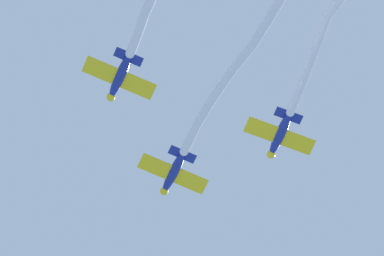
% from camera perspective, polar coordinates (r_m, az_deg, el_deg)
% --- Properties ---
extents(airplane_lead, '(5.63, 7.51, 1.87)m').
position_cam_1_polar(airplane_lead, '(87.54, -1.27, -3.04)').
color(airplane_lead, navy).
extents(smoke_trail_lead, '(24.05, 5.55, 2.35)m').
position_cam_1_polar(smoke_trail_lead, '(82.25, 3.43, 4.78)').
color(smoke_trail_lead, white).
extents(airplane_left_wing, '(5.62, 7.50, 1.87)m').
position_cam_1_polar(airplane_left_wing, '(84.05, -4.90, 3.44)').
color(airplane_left_wing, navy).
extents(airplane_right_wing, '(5.53, 7.43, 1.87)m').
position_cam_1_polar(airplane_right_wing, '(86.64, 5.94, -0.47)').
color(airplane_right_wing, navy).
extents(smoke_trail_right_wing, '(15.62, 2.03, 3.49)m').
position_cam_1_polar(smoke_trail_right_wing, '(85.02, 8.59, 5.70)').
color(smoke_trail_right_wing, white).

